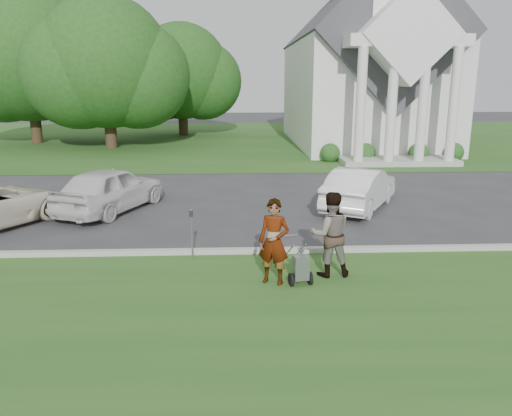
{
  "coord_description": "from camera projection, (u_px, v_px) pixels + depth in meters",
  "views": [
    {
      "loc": [
        0.2,
        -11.66,
        4.35
      ],
      "look_at": [
        0.7,
        0.0,
        1.36
      ],
      "focal_mm": 35.0,
      "sensor_mm": 36.0,
      "label": 1
    }
  ],
  "objects": [
    {
      "name": "tree_back",
      "position": [
        181.0,
        76.0,
        40.05
      ],
      "size": [
        9.61,
        7.6,
        8.89
      ],
      "color": "#332316",
      "rests_on": "ground"
    },
    {
      "name": "car_b",
      "position": [
        110.0,
        189.0,
        16.95
      ],
      "size": [
        3.44,
        4.93,
        1.56
      ],
      "primitive_type": "imported",
      "rotation": [
        0.0,
        0.0,
        2.75
      ],
      "color": "silver",
      "rests_on": "ground"
    },
    {
      "name": "person_left",
      "position": [
        274.0,
        242.0,
        10.81
      ],
      "size": [
        0.81,
        0.68,
        1.89
      ],
      "primitive_type": "imported",
      "rotation": [
        0.0,
        0.0,
        -0.4
      ],
      "color": "#999999",
      "rests_on": "ground"
    },
    {
      "name": "car_d",
      "position": [
        360.0,
        188.0,
        17.33
      ],
      "size": [
        3.5,
        4.57,
        1.44
      ],
      "primitive_type": "imported",
      "rotation": [
        0.0,
        0.0,
        2.62
      ],
      "color": "white",
      "rests_on": "ground"
    },
    {
      "name": "tree_far",
      "position": [
        29.0,
        61.0,
        34.55
      ],
      "size": [
        11.64,
        9.2,
        10.73
      ],
      "color": "#332316",
      "rests_on": "ground"
    },
    {
      "name": "parking_meter_near",
      "position": [
        192.0,
        228.0,
        12.31
      ],
      "size": [
        0.09,
        0.08,
        1.29
      ],
      "color": "gray",
      "rests_on": "ground"
    },
    {
      "name": "tree_left",
      "position": [
        106.0,
        69.0,
        32.04
      ],
      "size": [
        10.63,
        8.4,
        9.71
      ],
      "color": "#332316",
      "rests_on": "ground"
    },
    {
      "name": "church",
      "position": [
        364.0,
        56.0,
        33.64
      ],
      "size": [
        9.19,
        19.0,
        24.1
      ],
      "color": "white",
      "rests_on": "ground"
    },
    {
      "name": "curb",
      "position": [
        228.0,
        251.0,
        12.87
      ],
      "size": [
        80.0,
        0.18,
        0.15
      ],
      "primitive_type": "cube",
      "color": "#9E9E93",
      "rests_on": "ground"
    },
    {
      "name": "person_right",
      "position": [
        330.0,
        235.0,
        11.24
      ],
      "size": [
        0.99,
        0.79,
        1.95
      ],
      "primitive_type": "imported",
      "rotation": [
        0.0,
        0.0,
        3.2
      ],
      "color": "#999999",
      "rests_on": "ground"
    },
    {
      "name": "grass_strip",
      "position": [
        226.0,
        317.0,
        9.45
      ],
      "size": [
        80.0,
        7.0,
        0.01
      ],
      "primitive_type": "cube",
      "color": "#29561D",
      "rests_on": "ground"
    },
    {
      "name": "striping_cart",
      "position": [
        301.0,
        268.0,
        10.84
      ],
      "size": [
        0.56,
        1.03,
        0.91
      ],
      "rotation": [
        0.0,
        0.0,
        0.17
      ],
      "color": "black",
      "rests_on": "ground"
    },
    {
      "name": "church_lawn",
      "position": [
        232.0,
        139.0,
        38.49
      ],
      "size": [
        80.0,
        30.0,
        0.01
      ],
      "primitive_type": "cube",
      "color": "#29561D",
      "rests_on": "ground"
    },
    {
      "name": "ground",
      "position": [
        228.0,
        262.0,
        12.36
      ],
      "size": [
        120.0,
        120.0,
        0.0
      ],
      "primitive_type": "plane",
      "color": "#333335",
      "rests_on": "ground"
    }
  ]
}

